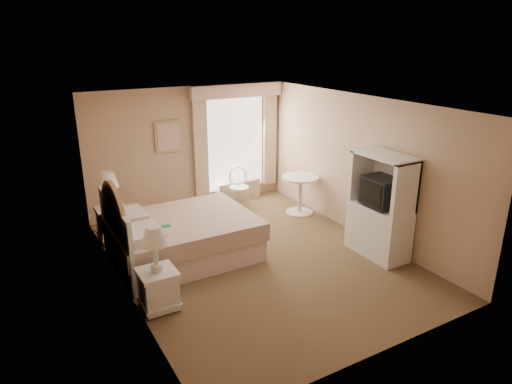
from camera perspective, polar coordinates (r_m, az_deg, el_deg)
room at (r=7.05m, az=0.01°, el=0.89°), size 4.21×5.51×2.51m
window at (r=9.76m, az=-2.42°, el=6.57°), size 2.05×0.22×2.51m
framed_art at (r=9.20m, az=-10.98°, el=6.79°), size 0.52×0.04×0.62m
bed at (r=7.47m, az=-9.89°, el=-5.54°), size 2.24×1.76×1.56m
nightstand_near at (r=6.18m, az=-12.21°, el=-10.57°), size 0.48×0.48×1.16m
nightstand_far at (r=8.39m, az=-17.59°, el=-2.75°), size 0.51×0.51×1.22m
round_table at (r=9.20m, az=5.53°, el=0.40°), size 0.74×0.74×0.78m
cafe_chair at (r=9.58m, az=-2.17°, el=1.02°), size 0.50×0.50×0.83m
armoire at (r=7.64m, az=15.24°, el=-2.66°), size 0.51×1.03×1.71m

